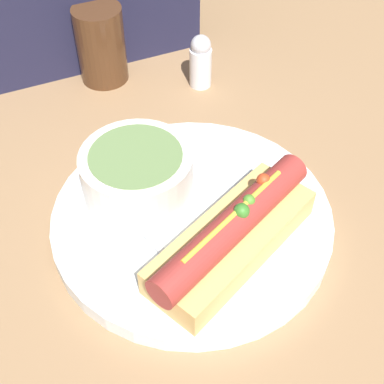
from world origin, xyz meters
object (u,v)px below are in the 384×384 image
hot_dog (232,235)px  spoon (119,204)px  soup_bowl (137,173)px  drinking_glass (101,45)px  salt_shaker (201,61)px

hot_dog → spoon: bearing=104.4°
hot_dog → spoon: 0.12m
soup_bowl → drinking_glass: size_ratio=1.12×
spoon → drinking_glass: 0.25m
hot_dog → spoon: hot_dog is taller
soup_bowl → hot_dog: bearing=-63.5°
spoon → drinking_glass: (0.06, 0.24, 0.03)m
drinking_glass → salt_shaker: 0.13m
hot_dog → drinking_glass: (-0.01, 0.34, 0.01)m
soup_bowl → spoon: bearing=-158.3°
soup_bowl → drinking_glass: drinking_glass is taller
soup_bowl → salt_shaker: (0.15, 0.17, -0.01)m
spoon → hot_dog: bearing=-154.8°
soup_bowl → spoon: size_ratio=0.76×
hot_dog → soup_bowl: bearing=91.7°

